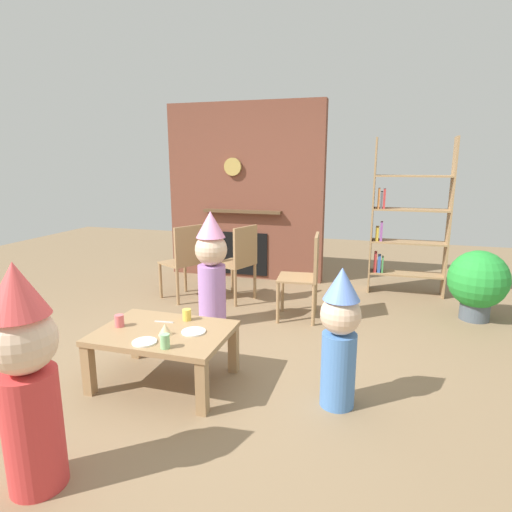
% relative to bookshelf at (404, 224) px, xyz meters
% --- Properties ---
extents(ground_plane, '(12.00, 12.00, 0.00)m').
position_rel_bookshelf_xyz_m(ground_plane, '(-1.44, -2.40, -0.87)').
color(ground_plane, '#846B4C').
extents(brick_fireplace_feature, '(2.20, 0.28, 2.40)m').
position_rel_bookshelf_xyz_m(brick_fireplace_feature, '(-2.11, 0.20, 0.32)').
color(brick_fireplace_feature, brown).
rests_on(brick_fireplace_feature, ground_plane).
extents(bookshelf, '(0.90, 0.28, 1.90)m').
position_rel_bookshelf_xyz_m(bookshelf, '(0.00, 0.00, 0.00)').
color(bookshelf, '#9E7A51').
rests_on(bookshelf, ground_plane).
extents(coffee_table, '(0.96, 0.70, 0.41)m').
position_rel_bookshelf_xyz_m(coffee_table, '(-1.74, -2.85, -0.53)').
color(coffee_table, '#9E7A51').
rests_on(coffee_table, ground_plane).
extents(paper_cup_near_left, '(0.07, 0.07, 0.09)m').
position_rel_bookshelf_xyz_m(paper_cup_near_left, '(-2.09, -2.88, -0.42)').
color(paper_cup_near_left, '#E5666B').
rests_on(paper_cup_near_left, coffee_table).
extents(paper_cup_near_right, '(0.06, 0.06, 0.10)m').
position_rel_bookshelf_xyz_m(paper_cup_near_right, '(-1.58, -3.12, -0.41)').
color(paper_cup_near_right, '#8CD18C').
rests_on(paper_cup_near_right, coffee_table).
extents(paper_cup_center, '(0.07, 0.07, 0.09)m').
position_rel_bookshelf_xyz_m(paper_cup_center, '(-1.67, -2.62, -0.42)').
color(paper_cup_center, '#F2CC4C').
rests_on(paper_cup_center, coffee_table).
extents(paper_plate_front, '(0.17, 0.17, 0.01)m').
position_rel_bookshelf_xyz_m(paper_plate_front, '(-1.76, -3.08, -0.46)').
color(paper_plate_front, white).
rests_on(paper_plate_front, coffee_table).
extents(paper_plate_rear, '(0.17, 0.17, 0.01)m').
position_rel_bookshelf_xyz_m(paper_plate_rear, '(-1.52, -2.82, -0.46)').
color(paper_plate_rear, white).
rests_on(paper_plate_rear, coffee_table).
extents(birthday_cake_slice, '(0.10, 0.10, 0.08)m').
position_rel_bookshelf_xyz_m(birthday_cake_slice, '(-1.69, -2.92, -0.42)').
color(birthday_cake_slice, '#EAC68C').
rests_on(birthday_cake_slice, coffee_table).
extents(table_fork, '(0.15, 0.03, 0.01)m').
position_rel_bookshelf_xyz_m(table_fork, '(-1.82, -2.71, -0.46)').
color(table_fork, silver).
rests_on(table_fork, coffee_table).
extents(child_with_cone_hat, '(0.32, 0.32, 1.17)m').
position_rel_bookshelf_xyz_m(child_with_cone_hat, '(-1.86, -3.97, -0.25)').
color(child_with_cone_hat, '#D13838').
rests_on(child_with_cone_hat, ground_plane).
extents(child_in_pink, '(0.27, 0.27, 0.96)m').
position_rel_bookshelf_xyz_m(child_in_pink, '(-0.48, -2.79, -0.37)').
color(child_in_pink, '#4C7FC6').
rests_on(child_in_pink, ground_plane).
extents(child_by_the_chairs, '(0.32, 0.32, 1.15)m').
position_rel_bookshelf_xyz_m(child_by_the_chairs, '(-1.85, -1.67, -0.27)').
color(child_by_the_chairs, '#B27FCC').
rests_on(child_by_the_chairs, ground_plane).
extents(dining_chair_left, '(0.54, 0.54, 0.90)m').
position_rel_bookshelf_xyz_m(dining_chair_left, '(-2.45, -1.03, -0.36)').
color(dining_chair_left, '#9E7A51').
rests_on(dining_chair_left, ground_plane).
extents(dining_chair_middle, '(0.52, 0.52, 0.90)m').
position_rel_bookshelf_xyz_m(dining_chair_middle, '(-1.82, -0.89, -0.36)').
color(dining_chair_middle, '#9E7A51').
rests_on(dining_chair_middle, ground_plane).
extents(dining_chair_right, '(0.44, 0.44, 0.90)m').
position_rel_bookshelf_xyz_m(dining_chair_right, '(-0.97, -1.25, -0.36)').
color(dining_chair_right, '#9E7A51').
rests_on(dining_chair_right, ground_plane).
extents(potted_plant_tall, '(0.60, 0.60, 0.73)m').
position_rel_bookshelf_xyz_m(potted_plant_tall, '(0.73, -0.76, -0.46)').
color(potted_plant_tall, '#4C5660').
rests_on(potted_plant_tall, ground_plane).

